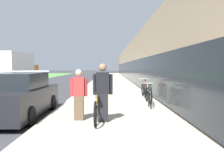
{
  "coord_description": "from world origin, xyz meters",
  "views": [
    {
      "loc": [
        5.44,
        -5.39,
        1.75
      ],
      "look_at": [
        5.59,
        12.6,
        0.49
      ],
      "focal_mm": 40.0,
      "sensor_mm": 36.0,
      "label": 1
    }
  ],
  "objects": [
    {
      "name": "tandem_bicycle",
      "position": [
        5.05,
        2.22,
        0.52
      ],
      "size": [
        0.52,
        2.89,
        0.89
      ],
      "color": "black",
      "rests_on": "sidewalk_slab"
    },
    {
      "name": "lawn_strip",
      "position": [
        -7.69,
        25.0,
        0.01
      ],
      "size": [
        7.85,
        70.0,
        0.03
      ],
      "color": "#518E42",
      "rests_on": "ground"
    },
    {
      "name": "moving_truck",
      "position": [
        -1.96,
        13.72,
        1.41
      ],
      "size": [
        2.19,
        6.38,
        2.78
      ],
      "color": "orange",
      "rests_on": "ground"
    },
    {
      "name": "person_bystander",
      "position": [
        4.5,
        2.06,
        0.91
      ],
      "size": [
        0.52,
        0.2,
        1.53
      ],
      "color": "brown",
      "rests_on": "sidewalk_slab"
    },
    {
      "name": "storefront_facade",
      "position": [
        12.7,
        29.0,
        2.26
      ],
      "size": [
        10.01,
        70.0,
        4.53
      ],
      "color": "tan",
      "rests_on": "ground"
    },
    {
      "name": "person_rider",
      "position": [
        5.23,
        1.84,
        0.99
      ],
      "size": [
        0.58,
        0.23,
        1.7
      ],
      "color": "black",
      "rests_on": "sidewalk_slab"
    },
    {
      "name": "parked_sedan_curbside",
      "position": [
        2.24,
        3.25,
        0.71
      ],
      "size": [
        1.92,
        4.72,
        1.6
      ],
      "color": "black",
      "rests_on": "ground"
    },
    {
      "name": "cruiser_bike_middle",
      "position": [
        7.24,
        7.63,
        0.54
      ],
      "size": [
        0.52,
        1.83,
        0.97
      ],
      "color": "black",
      "rests_on": "sidewalk_slab"
    },
    {
      "name": "cruiser_bike_nearest",
      "position": [
        7.14,
        5.46,
        0.51
      ],
      "size": [
        0.52,
        1.76,
        0.87
      ],
      "color": "black",
      "rests_on": "sidewalk_slab"
    },
    {
      "name": "bike_rack_hoop",
      "position": [
        7.0,
        4.26,
        0.65
      ],
      "size": [
        0.05,
        0.6,
        0.84
      ],
      "color": "black",
      "rests_on": "sidewalk_slab"
    },
    {
      "name": "sidewalk_slab",
      "position": [
        5.52,
        21.0,
        0.07
      ],
      "size": [
        4.31,
        70.0,
        0.14
      ],
      "color": "#B2AA99",
      "rests_on": "ground"
    }
  ]
}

